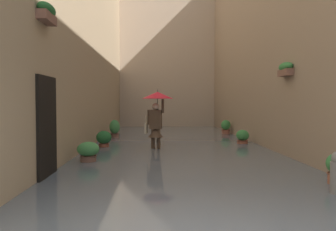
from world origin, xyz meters
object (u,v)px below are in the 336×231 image
Objects in this scene: person_wading at (157,109)px; potted_plant_near_left at (243,139)px; potted_plant_near_right at (88,153)px; potted_plant_mid_left at (226,128)px; potted_plant_far_left at (336,172)px; potted_plant_far_right at (115,130)px; potted_plant_mid_right at (104,140)px.

person_wading is 3.52m from potted_plant_near_left.
person_wading is 3.11m from potted_plant_near_right.
person_wading is 6.14m from potted_plant_mid_left.
potted_plant_far_right is (5.01, -8.34, 0.11)m from potted_plant_far_left.
potted_plant_far_left is at bearing 123.43° from person_wading.
potted_plant_near_right is (5.00, 7.45, -0.05)m from potted_plant_mid_left.
potted_plant_near_right is (4.98, -2.58, -0.02)m from potted_plant_far_left.
potted_plant_far_left is at bearing 132.76° from potted_plant_mid_right.
person_wading is at bearing 164.39° from potted_plant_mid_right.
potted_plant_far_left is at bearing 121.01° from potted_plant_far_right.
potted_plant_far_right reaches higher than potted_plant_near_left.
potted_plant_near_right is at bearing 53.84° from person_wading.
person_wading is 3.04× the size of potted_plant_near_left.
potted_plant_near_left is at bearing -171.11° from potted_plant_mid_right.
person_wading reaches higher than potted_plant_far_left.
potted_plant_mid_right is 2.85m from potted_plant_near_right.
potted_plant_mid_left reaches higher than potted_plant_far_left.
potted_plant_far_left is 6.19m from potted_plant_near_left.
potted_plant_near_right is (-0.03, 5.76, -0.13)m from potted_plant_far_right.
person_wading is 2.88× the size of potted_plant_mid_right.
potted_plant_far_right is at bearing -89.73° from potted_plant_near_right.
potted_plant_far_left is at bearing 152.65° from potted_plant_near_right.
potted_plant_mid_left is at bearing -92.58° from potted_plant_near_left.
potted_plant_near_left is (0.17, 3.83, -0.08)m from potted_plant_mid_left.
potted_plant_near_right is at bearing 36.79° from potted_plant_near_left.
potted_plant_far_left reaches higher than potted_plant_mid_right.
potted_plant_near_right is (-0.04, 2.85, -0.03)m from potted_plant_mid_right.
person_wading is 2.78× the size of potted_plant_far_left.
potted_plant_far_right reaches higher than potted_plant_near_right.
person_wading is 2.21× the size of potted_plant_far_right.
person_wading reaches higher than potted_plant_near_left.
person_wading is 2.10m from potted_plant_mid_right.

